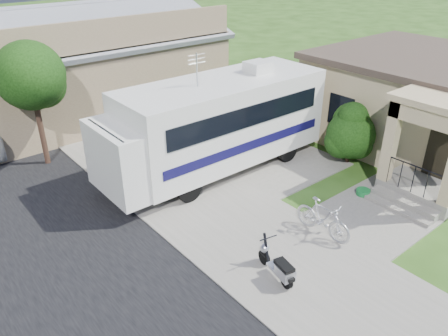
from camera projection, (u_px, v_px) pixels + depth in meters
ground at (293, 234)px, 12.57m from camera, size 120.00×120.00×0.00m
sidewalk_slab at (104, 136)px, 18.82m from camera, size 4.00×80.00×0.06m
driveway_slab at (231, 163)px, 16.48m from camera, size 7.00×6.00×0.05m
walk_slab at (382, 211)px, 13.57m from camera, size 4.00×3.00×0.05m
house at (418, 99)px, 17.74m from camera, size 9.47×7.80×3.54m
warehouse at (82, 68)px, 21.19m from camera, size 12.50×8.40×5.04m
street_tree_a at (33, 78)px, 15.16m from camera, size 2.44×2.40×4.58m
motorhome at (216, 122)px, 15.25m from camera, size 8.44×2.78×4.33m
shrub at (350, 132)px, 16.08m from camera, size 1.96×1.87×2.40m
scooter at (278, 266)px, 10.69m from camera, size 0.60×1.41×0.93m
bicycle at (323, 220)px, 12.23m from camera, size 0.60×1.83×1.09m
garden_hose at (363, 193)px, 14.39m from camera, size 0.45×0.45×0.20m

